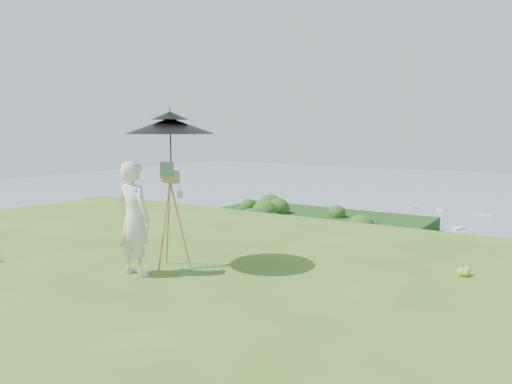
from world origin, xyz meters
The scene contains 9 objects.
ground centered at (0.00, 0.00, 0.00)m, with size 14.00×14.00×0.00m, color #3D7120.
peninsula centered at (-75.00, 155.00, -29.00)m, with size 90.00×60.00×12.00m, color #18350E, non-canonical shape.
slope_trees centered at (0.00, 35.00, -15.00)m, with size 110.00×50.00×6.00m, color #214A16, non-canonical shape.
moored_boats centered at (-12.50, 161.00, -33.65)m, with size 140.00×140.00×0.70m, color white, non-canonical shape.
wildflowers centered at (0.00, 0.25, 0.06)m, with size 10.00×10.50×0.12m, color gold, non-canonical shape.
painter centered at (0.48, 1.22, 0.84)m, with size 0.61×0.40×1.69m, color silver.
field_easel centered at (0.66, 1.81, 0.82)m, with size 0.63×0.63×1.65m, color #A18043, non-canonical shape.
sun_umbrella centered at (0.66, 1.84, 1.91)m, with size 1.37×1.37×1.10m, color black, non-canonical shape.
painter_cap centered at (0.48, 1.22, 1.64)m, with size 0.18×0.21×0.10m, color #E27E7C, non-canonical shape.
Camera 1 is at (5.91, -3.82, 2.13)m, focal length 35.00 mm.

